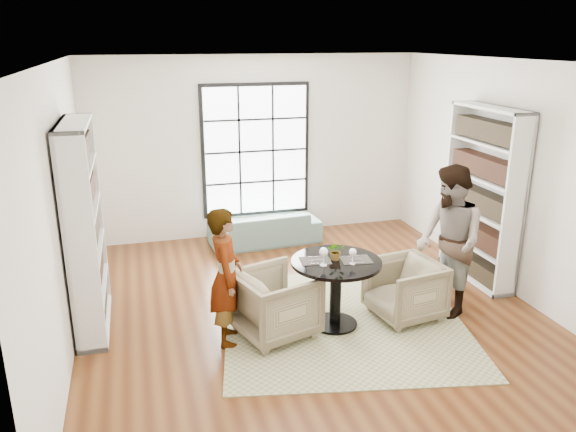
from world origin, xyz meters
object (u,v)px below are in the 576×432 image
object	(u,v)px
armchair_left	(275,303)
wine_glass_left	(324,253)
person_right	(449,241)
sofa	(265,228)
flower_centerpiece	(336,251)
armchair_right	(405,289)
wine_glass_right	(353,253)
person_left	(226,277)
pedestal_table	(336,279)

from	to	relation	value
armchair_left	wine_glass_left	xyz separation A→B (m)	(0.53, -0.10, 0.60)
person_right	wine_glass_left	xyz separation A→B (m)	(-1.62, -0.09, 0.06)
sofa	armchair_left	distance (m)	3.01
flower_centerpiece	armchair_right	bearing A→B (deg)	-2.65
armchair_right	wine_glass_right	world-z (taller)	wine_glass_right
armchair_left	sofa	bearing A→B (deg)	-28.52
armchair_left	person_right	bearing A→B (deg)	-107.78
flower_centerpiece	sofa	bearing A→B (deg)	93.10
armchair_left	person_left	distance (m)	0.68
sofa	wine_glass_left	size ratio (longest dim) A/B	8.26
person_right	flower_centerpiece	size ratio (longest dim) A/B	8.39
pedestal_table	sofa	size ratio (longest dim) A/B	0.58
person_left	flower_centerpiece	distance (m)	1.29
person_left	wine_glass_right	size ratio (longest dim) A/B	8.26
wine_glass_left	wine_glass_right	xyz separation A→B (m)	(0.33, -0.04, -0.02)
person_left	wine_glass_right	bearing A→B (deg)	-87.46
wine_glass_right	flower_centerpiece	bearing A→B (deg)	127.68
pedestal_table	armchair_right	distance (m)	0.91
sofa	armchair_right	bearing A→B (deg)	105.03
armchair_right	person_right	xyz separation A→B (m)	(0.55, 0.00, 0.56)
pedestal_table	person_right	bearing A→B (deg)	-0.38
flower_centerpiece	pedestal_table	bearing A→B (deg)	-99.22
armchair_right	wine_glass_right	bearing A→B (deg)	-88.84
armchair_left	wine_glass_left	world-z (taller)	wine_glass_left
sofa	wine_glass_right	world-z (taller)	wine_glass_right
sofa	pedestal_table	bearing A→B (deg)	88.72
person_left	person_right	xyz separation A→B (m)	(2.70, -0.01, 0.14)
armchair_left	wine_glass_right	world-z (taller)	wine_glass_right
pedestal_table	wine_glass_left	xyz separation A→B (m)	(-0.19, -0.10, 0.38)
person_right	flower_centerpiece	bearing A→B (deg)	-88.17
pedestal_table	armchair_left	world-z (taller)	pedestal_table
person_left	wine_glass_left	xyz separation A→B (m)	(1.08, -0.10, 0.20)
pedestal_table	wine_glass_right	xyz separation A→B (m)	(0.14, -0.14, 0.36)
wine_glass_right	flower_centerpiece	xyz separation A→B (m)	(-0.13, 0.17, -0.03)
armchair_right	armchair_left	bearing A→B (deg)	-99.13
person_right	person_left	bearing A→B (deg)	-86.69
armchair_right	wine_glass_left	bearing A→B (deg)	-94.04
person_left	wine_glass_right	xyz separation A→B (m)	(1.41, -0.14, 0.18)
sofa	person_left	size ratio (longest dim) A/B	1.15
armchair_left	person_left	size ratio (longest dim) A/B	0.54
pedestal_table	wine_glass_right	world-z (taller)	wine_glass_right
wine_glass_left	wine_glass_right	distance (m)	0.33
armchair_right	flower_centerpiece	bearing A→B (deg)	-101.53
wine_glass_right	armchair_left	bearing A→B (deg)	170.85
pedestal_table	person_right	size ratio (longest dim) A/B	0.56
sofa	person_left	distance (m)	3.20
pedestal_table	wine_glass_left	bearing A→B (deg)	-152.24
sofa	person_left	xyz separation A→B (m)	(-1.12, -2.95, 0.52)
person_left	person_right	bearing A→B (deg)	-81.99
person_left	wine_glass_left	world-z (taller)	person_left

